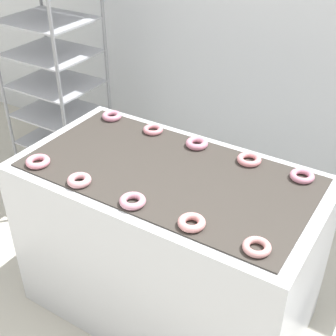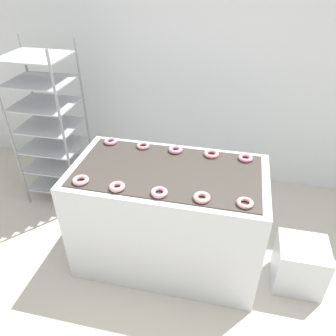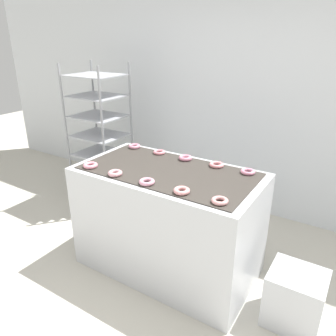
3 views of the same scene
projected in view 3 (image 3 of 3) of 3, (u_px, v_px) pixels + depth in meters
ground_plane at (122, 313)px, 2.52m from camera, size 14.00×14.00×0.00m
wall_back at (238, 91)px, 3.65m from camera, size 8.00×0.05×2.80m
fryer_machine at (168, 221)px, 2.85m from camera, size 1.53×0.82×0.96m
baking_rack_cart at (100, 135)px, 3.92m from camera, size 0.61×0.52×1.70m
glaze_bin at (295, 298)px, 2.37m from camera, size 0.39×0.35×0.43m
donut_near_leftmost at (90, 165)px, 2.73m from camera, size 0.12×0.12×0.03m
donut_near_left at (115, 173)px, 2.57m from camera, size 0.11×0.11×0.03m
donut_near_center at (147, 182)px, 2.43m from camera, size 0.12×0.12×0.03m
donut_near_right at (182, 191)px, 2.29m from camera, size 0.12×0.12×0.03m
donut_near_rightmost at (220, 201)px, 2.15m from camera, size 0.11×0.11×0.03m
donut_far_leftmost at (134, 146)px, 3.19m from camera, size 0.12×0.12×0.03m
donut_far_left at (159, 152)px, 3.04m from camera, size 0.11×0.11×0.03m
donut_far_center at (185, 158)px, 2.89m from camera, size 0.12×0.12×0.03m
donut_far_right at (217, 165)px, 2.74m from camera, size 0.12×0.12×0.03m
donut_far_rightmost at (248, 172)px, 2.61m from camera, size 0.12×0.12×0.03m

